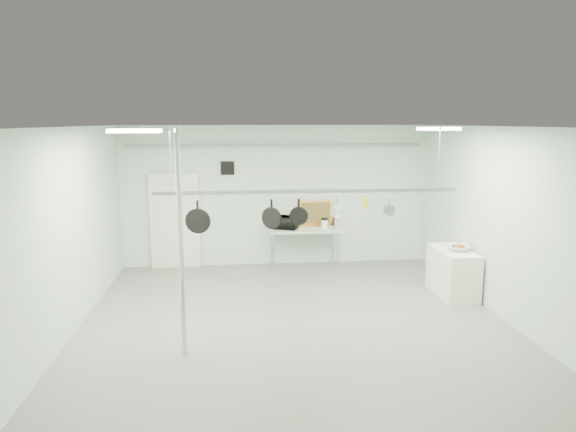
{
  "coord_description": "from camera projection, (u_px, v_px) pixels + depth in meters",
  "views": [
    {
      "loc": [
        -0.94,
        -7.61,
        3.28
      ],
      "look_at": [
        -0.04,
        1.0,
        1.68
      ],
      "focal_mm": 32.0,
      "sensor_mm": 36.0,
      "label": 1
    }
  ],
  "objects": [
    {
      "name": "side_cabinet",
      "position": [
        453.0,
        273.0,
        9.74
      ],
      "size": [
        0.6,
        1.2,
        0.9
      ],
      "primitive_type": "cube",
      "color": "white",
      "rests_on": "floor"
    },
    {
      "name": "fruit_bowl",
      "position": [
        459.0,
        248.0,
        9.59
      ],
      "size": [
        0.5,
        0.5,
        0.1
      ],
      "primitive_type": "imported",
      "rotation": [
        0.0,
        0.0,
        -0.22
      ],
      "color": "silver",
      "rests_on": "side_cabinet"
    },
    {
      "name": "coffee_canister",
      "position": [
        324.0,
        224.0,
        11.54
      ],
      "size": [
        0.18,
        0.18,
        0.2
      ],
      "primitive_type": "cylinder",
      "rotation": [
        0.0,
        0.0,
        -0.35
      ],
      "color": "white",
      "rests_on": "prep_table"
    },
    {
      "name": "skillet_left",
      "position": [
        198.0,
        217.0,
        7.94
      ],
      "size": [
        0.4,
        0.11,
        0.53
      ],
      "primitive_type": null,
      "rotation": [
        0.0,
        0.0,
        -0.14
      ],
      "color": "black",
      "rests_on": "pot_rack"
    },
    {
      "name": "pot_rack",
      "position": [
        308.0,
        189.0,
        8.04
      ],
      "size": [
        4.8,
        0.06,
        1.0
      ],
      "color": "#B7B7BC",
      "rests_on": "ceiling"
    },
    {
      "name": "floor",
      "position": [
        297.0,
        331.0,
        8.13
      ],
      "size": [
        8.0,
        8.0,
        0.0
      ],
      "primitive_type": "plane",
      "color": "gray",
      "rests_on": "ground"
    },
    {
      "name": "painting_large",
      "position": [
        316.0,
        213.0,
        11.82
      ],
      "size": [
        0.79,
        0.18,
        0.58
      ],
      "primitive_type": "cube",
      "rotation": [
        -0.14,
        0.0,
        0.07
      ],
      "color": "orange",
      "rests_on": "prep_table"
    },
    {
      "name": "door",
      "position": [
        175.0,
        222.0,
        11.56
      ],
      "size": [
        1.1,
        0.1,
        2.2
      ],
      "primitive_type": "cube",
      "color": "silver",
      "rests_on": "floor"
    },
    {
      "name": "grater",
      "position": [
        366.0,
        204.0,
        8.18
      ],
      "size": [
        0.08,
        0.04,
        0.2
      ],
      "primitive_type": null,
      "rotation": [
        0.0,
        0.0,
        0.33
      ],
      "color": "gold",
      "rests_on": "pot_rack"
    },
    {
      "name": "conduit_pipe",
      "position": [
        276.0,
        146.0,
        11.45
      ],
      "size": [
        6.6,
        0.07,
        0.07
      ],
      "primitive_type": "cylinder",
      "rotation": [
        0.0,
        1.57,
        0.0
      ],
      "color": "gray",
      "rests_on": "back_wall"
    },
    {
      "name": "light_panel_right",
      "position": [
        439.0,
        129.0,
        8.39
      ],
      "size": [
        0.65,
        0.3,
        0.05
      ],
      "primitive_type": "cube",
      "color": "white",
      "rests_on": "ceiling"
    },
    {
      "name": "skillet_right",
      "position": [
        299.0,
        212.0,
        8.09
      ],
      "size": [
        0.3,
        0.09,
        0.41
      ],
      "primitive_type": null,
      "rotation": [
        0.0,
        0.0,
        -0.12
      ],
      "color": "black",
      "rests_on": "pot_rack"
    },
    {
      "name": "prep_table",
      "position": [
        304.0,
        232.0,
        11.56
      ],
      "size": [
        1.6,
        0.7,
        0.91
      ],
      "color": "#B0CFB9",
      "rests_on": "floor"
    },
    {
      "name": "wall_vent",
      "position": [
        227.0,
        168.0,
        11.49
      ],
      "size": [
        0.3,
        0.04,
        0.3
      ],
      "primitive_type": "cube",
      "color": "black",
      "rests_on": "back_wall"
    },
    {
      "name": "skillet_mid",
      "position": [
        272.0,
        214.0,
        8.05
      ],
      "size": [
        0.33,
        0.24,
        0.48
      ],
      "primitive_type": null,
      "rotation": [
        0.0,
        0.0,
        -0.56
      ],
      "color": "black",
      "rests_on": "pot_rack"
    },
    {
      "name": "microwave",
      "position": [
        286.0,
        222.0,
        11.5
      ],
      "size": [
        0.61,
        0.52,
        0.29
      ],
      "primitive_type": "imported",
      "rotation": [
        0.0,
        0.0,
        2.75
      ],
      "color": "black",
      "rests_on": "prep_table"
    },
    {
      "name": "saucepan",
      "position": [
        389.0,
        207.0,
        8.23
      ],
      "size": [
        0.19,
        0.13,
        0.3
      ],
      "primitive_type": null,
      "rotation": [
        0.0,
        0.0,
        -0.23
      ],
      "color": "#ABAAAF",
      "rests_on": "pot_rack"
    },
    {
      "name": "right_wall",
      "position": [
        514.0,
        228.0,
        8.2
      ],
      "size": [
        0.02,
        8.0,
        3.2
      ],
      "primitive_type": "cube",
      "color": "silver",
      "rests_on": "floor"
    },
    {
      "name": "whisk",
      "position": [
        337.0,
        208.0,
        8.14
      ],
      "size": [
        0.25,
        0.25,
        0.33
      ],
      "primitive_type": null,
      "rotation": [
        0.0,
        0.0,
        -0.36
      ],
      "color": "#B9BABF",
      "rests_on": "pot_rack"
    },
    {
      "name": "fruit_cluster",
      "position": [
        459.0,
        246.0,
        9.58
      ],
      "size": [
        0.24,
        0.24,
        0.09
      ],
      "primitive_type": null,
      "color": "#B31D10",
      "rests_on": "fruit_bowl"
    },
    {
      "name": "painting_small",
      "position": [
        328.0,
        220.0,
        11.88
      ],
      "size": [
        0.3,
        0.09,
        0.25
      ],
      "primitive_type": "cube",
      "rotation": [
        -0.17,
        0.0,
        -0.04
      ],
      "color": "black",
      "rests_on": "prep_table"
    },
    {
      "name": "chrome_pole",
      "position": [
        181.0,
        245.0,
        7.08
      ],
      "size": [
        0.08,
        0.08,
        3.2
      ],
      "primitive_type": "cylinder",
      "color": "silver",
      "rests_on": "floor"
    },
    {
      "name": "back_wall",
      "position": [
        276.0,
        196.0,
        11.74
      ],
      "size": [
        7.0,
        0.02,
        3.2
      ],
      "primitive_type": "cube",
      "color": "silver",
      "rests_on": "floor"
    },
    {
      "name": "light_panel_left",
      "position": [
        135.0,
        131.0,
        6.55
      ],
      "size": [
        0.65,
        0.3,
        0.05
      ],
      "primitive_type": "cube",
      "color": "white",
      "rests_on": "ceiling"
    },
    {
      "name": "ceiling",
      "position": [
        298.0,
        128.0,
        7.55
      ],
      "size": [
        7.0,
        8.0,
        0.02
      ],
      "primitive_type": "cube",
      "color": "silver",
      "rests_on": "back_wall"
    }
  ]
}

